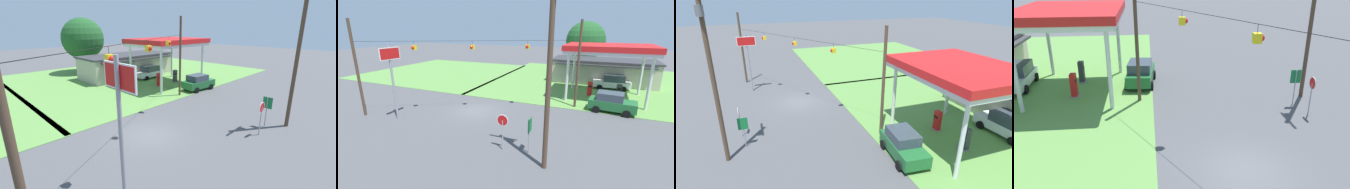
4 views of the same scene
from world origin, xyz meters
TOP-DOWN VIEW (x-y plane):
  - ground_plane at (0.00, 0.00)m, footprint 160.00×160.00m
  - grass_verge_opposite_corner at (-16.00, 16.00)m, footprint 24.00×24.00m
  - gas_station_canopy at (11.51, 9.60)m, footprint 9.13×7.08m
  - fuel_pump_near at (9.97, 9.60)m, footprint 0.71×0.56m
  - fuel_pump_far at (13.05, 9.60)m, footprint 0.71×0.56m
  - car_at_pumps_front at (12.22, 4.94)m, footprint 4.36×2.41m
  - car_at_pumps_rear at (12.47, 14.27)m, footprint 4.67×2.26m
  - stop_sign_roadside at (5.48, -5.62)m, footprint 0.80×0.08m
  - stop_sign_overhead at (-5.26, -4.43)m, footprint 0.22×1.95m
  - route_sign at (7.21, -5.34)m, footprint 0.10×0.70m
  - utility_pole_main at (8.55, -6.52)m, footprint 2.20×0.44m
  - signal_span_gantry at (0.00, -0.01)m, footprint 17.92×10.24m

SIDE VIEW (x-z plane):
  - ground_plane at x=0.00m, z-range 0.00..0.00m
  - grass_verge_opposite_corner at x=-16.00m, z-range 0.00..0.04m
  - fuel_pump_near at x=9.97m, z-range -0.04..1.71m
  - fuel_pump_far at x=13.05m, z-range -0.04..1.71m
  - car_at_pumps_rear at x=12.47m, z-range 0.02..1.88m
  - car_at_pumps_front at x=12.22m, z-range 0.02..1.92m
  - route_sign at x=7.21m, z-range 0.51..2.91m
  - stop_sign_roadside at x=5.48m, z-range 0.56..3.06m
  - stop_sign_overhead at x=-5.26m, z-range 1.29..7.87m
  - signal_span_gantry at x=0.00m, z-range 0.32..8.91m
  - gas_station_canopy at x=11.51m, z-range 2.51..8.57m
  - utility_pole_main at x=8.55m, z-range 0.64..12.25m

